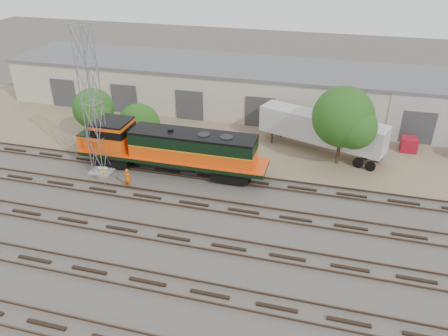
% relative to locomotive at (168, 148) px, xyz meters
% --- Properties ---
extents(ground, '(140.00, 140.00, 0.00)m').
position_rel_locomotive_xyz_m(ground, '(3.79, -6.00, -2.34)').
color(ground, '#47423A').
rests_on(ground, ground).
extents(dirt_strip, '(80.00, 16.00, 0.02)m').
position_rel_locomotive_xyz_m(dirt_strip, '(3.79, 9.00, -2.33)').
color(dirt_strip, '#726047').
rests_on(dirt_strip, ground).
extents(tracks, '(80.00, 20.40, 0.28)m').
position_rel_locomotive_xyz_m(tracks, '(3.79, -9.00, -2.26)').
color(tracks, black).
rests_on(tracks, ground).
extents(warehouse, '(58.40, 10.40, 5.30)m').
position_rel_locomotive_xyz_m(warehouse, '(3.83, 16.98, 0.32)').
color(warehouse, beige).
rests_on(warehouse, ground).
extents(locomotive, '(16.92, 2.97, 4.07)m').
position_rel_locomotive_xyz_m(locomotive, '(0.00, 0.00, 0.00)').
color(locomotive, black).
rests_on(locomotive, tracks).
extents(signal_tower, '(1.89, 1.89, 12.81)m').
position_rel_locomotive_xyz_m(signal_tower, '(-5.82, -1.61, 3.91)').
color(signal_tower, gray).
rests_on(signal_tower, ground).
extents(sign_post, '(0.79, 0.19, 1.95)m').
position_rel_locomotive_xyz_m(sign_post, '(-4.28, -3.90, -0.97)').
color(sign_post, gray).
rests_on(sign_post, ground).
extents(worker, '(0.66, 0.46, 1.75)m').
position_rel_locomotive_xyz_m(worker, '(-2.36, -3.45, -1.46)').
color(worker, '#DF5A0C').
rests_on(worker, ground).
extents(semi_trailer, '(12.32, 6.34, 3.75)m').
position_rel_locomotive_xyz_m(semi_trailer, '(12.86, 7.41, 0.02)').
color(semi_trailer, '#BCBCBC').
rests_on(semi_trailer, ground).
extents(dumpster_red, '(1.51, 1.41, 1.40)m').
position_rel_locomotive_xyz_m(dumpster_red, '(20.97, 9.89, -1.64)').
color(dumpster_red, maroon).
rests_on(dumpster_red, ground).
extents(tree_west, '(4.29, 4.09, 5.35)m').
position_rel_locomotive_xyz_m(tree_west, '(-9.56, 4.46, 0.86)').
color(tree_west, '#382619').
rests_on(tree_west, ground).
extents(tree_mid, '(4.46, 4.25, 4.25)m').
position_rel_locomotive_xyz_m(tree_mid, '(-4.95, 4.89, -0.57)').
color(tree_mid, '#382619').
rests_on(tree_mid, ground).
extents(tree_east, '(5.70, 5.42, 7.32)m').
position_rel_locomotive_xyz_m(tree_east, '(14.65, 5.27, 2.13)').
color(tree_east, '#382619').
rests_on(tree_east, ground).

